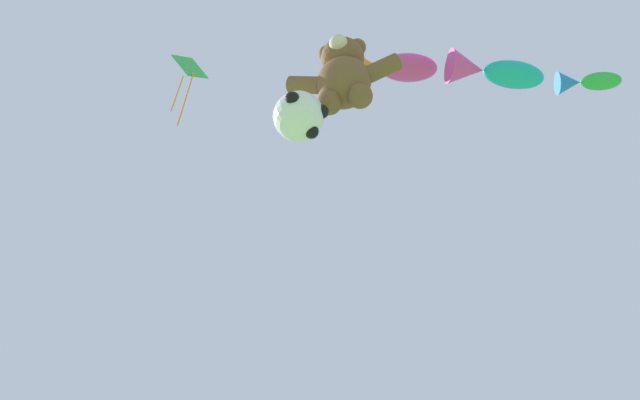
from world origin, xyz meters
The scene contains 6 objects.
teddy_bear_kite centered at (1.42, 4.97, 13.89)m, with size 2.41×1.06×2.45m.
soccer_ball_kite centered at (0.59, 4.72, 12.23)m, with size 1.06×1.05×0.97m.
fish_kite_magenta centered at (2.23, 5.91, 15.50)m, with size 2.21×1.29×0.84m.
fish_kite_teal centered at (4.46, 6.19, 14.82)m, with size 2.25×1.48×0.79m.
fish_kite_emerald centered at (6.48, 6.97, 14.84)m, with size 1.47×0.72×0.53m.
diamond_kite centered at (-2.01, 4.71, 14.92)m, with size 0.62×0.77×2.97m.
Camera 1 is at (2.70, -2.16, 0.99)m, focal length 40.00 mm.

